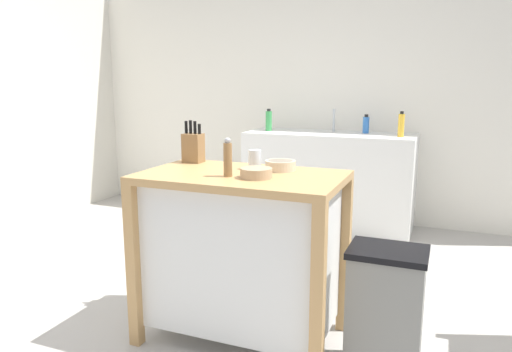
{
  "coord_description": "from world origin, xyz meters",
  "views": [
    {
      "loc": [
        1.2,
        -2.23,
        1.4
      ],
      "look_at": [
        0.2,
        0.22,
        0.87
      ],
      "focal_mm": 33.79,
      "sensor_mm": 36.0,
      "label": 1
    }
  ],
  "objects_px": {
    "kitchen_island": "(242,248)",
    "bowl_stoneware_deep": "(256,173)",
    "bottle_hand_soap": "(366,125)",
    "drinking_cup": "(255,160)",
    "sink_faucet": "(334,120)",
    "bottle_spray_cleaner": "(401,125)",
    "bottle_dish_soap": "(269,121)",
    "trash_bin": "(385,311)",
    "pepper_grinder": "(228,158)",
    "bowl_ceramic_wide": "(280,165)",
    "knife_block": "(193,147)"
  },
  "relations": [
    {
      "from": "kitchen_island",
      "to": "bowl_ceramic_wide",
      "type": "height_order",
      "value": "bowl_ceramic_wide"
    },
    {
      "from": "trash_bin",
      "to": "bottle_hand_soap",
      "type": "height_order",
      "value": "bottle_hand_soap"
    },
    {
      "from": "kitchen_island",
      "to": "bottle_dish_soap",
      "type": "bearing_deg",
      "value": 107.0
    },
    {
      "from": "bottle_hand_soap",
      "to": "bottle_spray_cleaner",
      "type": "bearing_deg",
      "value": -30.24
    },
    {
      "from": "trash_bin",
      "to": "bottle_dish_soap",
      "type": "xyz_separation_m",
      "value": [
        -1.43,
        2.24,
        0.69
      ]
    },
    {
      "from": "drinking_cup",
      "to": "sink_faucet",
      "type": "distance_m",
      "value": 2.22
    },
    {
      "from": "knife_block",
      "to": "bowl_stoneware_deep",
      "type": "height_order",
      "value": "knife_block"
    },
    {
      "from": "pepper_grinder",
      "to": "bottle_spray_cleaner",
      "type": "distance_m",
      "value": 2.32
    },
    {
      "from": "bottle_hand_soap",
      "to": "kitchen_island",
      "type": "bearing_deg",
      "value": -96.17
    },
    {
      "from": "bowl_stoneware_deep",
      "to": "bottle_dish_soap",
      "type": "distance_m",
      "value": 2.39
    },
    {
      "from": "knife_block",
      "to": "bowl_ceramic_wide",
      "type": "height_order",
      "value": "knife_block"
    },
    {
      "from": "bowl_ceramic_wide",
      "to": "sink_faucet",
      "type": "relative_size",
      "value": 0.75
    },
    {
      "from": "sink_faucet",
      "to": "bottle_spray_cleaner",
      "type": "relative_size",
      "value": 0.98
    },
    {
      "from": "bowl_stoneware_deep",
      "to": "sink_faucet",
      "type": "bearing_deg",
      "value": 94.09
    },
    {
      "from": "kitchen_island",
      "to": "bowl_stoneware_deep",
      "type": "distance_m",
      "value": 0.45
    },
    {
      "from": "pepper_grinder",
      "to": "trash_bin",
      "type": "distance_m",
      "value": 1.06
    },
    {
      "from": "trash_bin",
      "to": "bottle_dish_soap",
      "type": "bearing_deg",
      "value": 122.66
    },
    {
      "from": "bottle_dish_soap",
      "to": "bottle_spray_cleaner",
      "type": "bearing_deg",
      "value": -2.04
    },
    {
      "from": "kitchen_island",
      "to": "trash_bin",
      "type": "bearing_deg",
      "value": -3.92
    },
    {
      "from": "sink_faucet",
      "to": "bowl_ceramic_wide",
      "type": "bearing_deg",
      "value": -84.3
    },
    {
      "from": "bottle_hand_soap",
      "to": "bottle_dish_soap",
      "type": "relative_size",
      "value": 0.81
    },
    {
      "from": "kitchen_island",
      "to": "bottle_hand_soap",
      "type": "height_order",
      "value": "bottle_hand_soap"
    },
    {
      "from": "kitchen_island",
      "to": "knife_block",
      "type": "bearing_deg",
      "value": 151.92
    },
    {
      "from": "kitchen_island",
      "to": "bowl_stoneware_deep",
      "type": "bearing_deg",
      "value": -34.1
    },
    {
      "from": "kitchen_island",
      "to": "bottle_hand_soap",
      "type": "relative_size",
      "value": 5.97
    },
    {
      "from": "kitchen_island",
      "to": "trash_bin",
      "type": "relative_size",
      "value": 1.67
    },
    {
      "from": "bottle_dish_soap",
      "to": "bottle_hand_soap",
      "type": "bearing_deg",
      "value": 9.35
    },
    {
      "from": "kitchen_island",
      "to": "drinking_cup",
      "type": "height_order",
      "value": "drinking_cup"
    },
    {
      "from": "kitchen_island",
      "to": "sink_faucet",
      "type": "bearing_deg",
      "value": 91.49
    },
    {
      "from": "bottle_dish_soap",
      "to": "knife_block",
      "type": "bearing_deg",
      "value": -82.43
    },
    {
      "from": "pepper_grinder",
      "to": "bottle_hand_soap",
      "type": "bearing_deg",
      "value": 83.31
    },
    {
      "from": "bottle_hand_soap",
      "to": "trash_bin",
      "type": "bearing_deg",
      "value": -77.87
    },
    {
      "from": "knife_block",
      "to": "bottle_spray_cleaner",
      "type": "distance_m",
      "value": 2.17
    },
    {
      "from": "drinking_cup",
      "to": "pepper_grinder",
      "type": "xyz_separation_m",
      "value": [
        -0.05,
        -0.24,
        0.04
      ]
    },
    {
      "from": "bottle_hand_soap",
      "to": "drinking_cup",
      "type": "bearing_deg",
      "value": -96.16
    },
    {
      "from": "bottle_dish_soap",
      "to": "bottle_spray_cleaner",
      "type": "relative_size",
      "value": 0.96
    },
    {
      "from": "bowl_stoneware_deep",
      "to": "bottle_hand_soap",
      "type": "bearing_deg",
      "value": 86.69
    },
    {
      "from": "pepper_grinder",
      "to": "bottle_spray_cleaner",
      "type": "height_order",
      "value": "bottle_spray_cleaner"
    },
    {
      "from": "sink_faucet",
      "to": "knife_block",
      "type": "bearing_deg",
      "value": -99.13
    },
    {
      "from": "sink_faucet",
      "to": "bottle_spray_cleaner",
      "type": "bearing_deg",
      "value": -18.98
    },
    {
      "from": "bowl_ceramic_wide",
      "to": "trash_bin",
      "type": "xyz_separation_m",
      "value": [
        0.61,
        -0.21,
        -0.63
      ]
    },
    {
      "from": "bottle_dish_soap",
      "to": "bottle_spray_cleaner",
      "type": "height_order",
      "value": "bottle_spray_cleaner"
    },
    {
      "from": "knife_block",
      "to": "bottle_hand_soap",
      "type": "height_order",
      "value": "knife_block"
    },
    {
      "from": "pepper_grinder",
      "to": "bottle_spray_cleaner",
      "type": "relative_size",
      "value": 0.88
    },
    {
      "from": "trash_bin",
      "to": "bottle_dish_soap",
      "type": "distance_m",
      "value": 2.75
    },
    {
      "from": "pepper_grinder",
      "to": "drinking_cup",
      "type": "bearing_deg",
      "value": 78.51
    },
    {
      "from": "knife_block",
      "to": "bowl_ceramic_wide",
      "type": "distance_m",
      "value": 0.57
    },
    {
      "from": "drinking_cup",
      "to": "bottle_spray_cleaner",
      "type": "height_order",
      "value": "bottle_spray_cleaner"
    },
    {
      "from": "kitchen_island",
      "to": "sink_faucet",
      "type": "relative_size",
      "value": 4.79
    },
    {
      "from": "knife_block",
      "to": "bottle_dish_soap",
      "type": "height_order",
      "value": "knife_block"
    }
  ]
}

